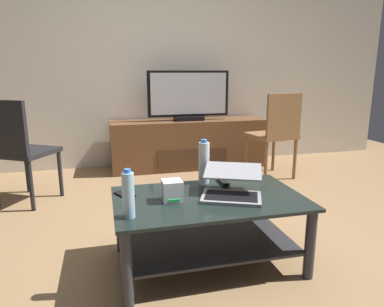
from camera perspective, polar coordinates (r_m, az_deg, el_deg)
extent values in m
plane|color=olive|center=(2.52, 1.67, -14.13)|extent=(7.68, 7.68, 0.00)
cube|color=beige|center=(4.47, -6.54, 16.23)|extent=(6.40, 0.12, 2.80)
cube|color=black|center=(2.10, 2.76, -7.31)|extent=(1.11, 0.68, 0.02)
cube|color=#2D2D33|center=(2.21, 2.68, -13.91)|extent=(0.98, 0.59, 0.02)
cylinder|color=#2D2D33|center=(1.85, -10.51, -17.93)|extent=(0.06, 0.06, 0.41)
cylinder|color=#2D2D33|center=(2.15, 18.60, -13.81)|extent=(0.06, 0.06, 0.41)
cylinder|color=#2D2D33|center=(2.37, -11.52, -10.75)|extent=(0.06, 0.06, 0.41)
cylinder|color=#2D2D33|center=(2.61, 11.68, -8.48)|extent=(0.06, 0.06, 0.41)
cube|color=brown|center=(4.31, -0.61, 1.60)|extent=(1.86, 0.46, 0.58)
cube|color=#432A18|center=(4.11, 0.16, -0.62)|extent=(0.84, 0.01, 0.20)
cube|color=black|center=(4.23, -0.55, 5.75)|extent=(0.34, 0.20, 0.05)
cube|color=black|center=(4.21, -0.56, 9.69)|extent=(0.98, 0.04, 0.53)
cube|color=#B2B7C1|center=(4.18, -0.49, 9.67)|extent=(0.91, 0.01, 0.48)
cube|color=brown|center=(3.97, 12.70, 2.85)|extent=(0.51, 0.51, 0.04)
cube|color=brown|center=(3.78, 14.69, 5.85)|extent=(0.42, 0.11, 0.47)
cylinder|color=brown|center=(4.28, 13.08, 0.24)|extent=(0.04, 0.04, 0.45)
cylinder|color=brown|center=(4.06, 8.79, -0.24)|extent=(0.04, 0.04, 0.45)
cylinder|color=brown|center=(3.99, 16.34, -0.88)|extent=(0.04, 0.04, 0.45)
cylinder|color=brown|center=(3.76, 11.90, -1.47)|extent=(0.04, 0.04, 0.45)
cube|color=black|center=(3.45, -25.31, 0.21)|extent=(0.60, 0.60, 0.04)
cube|color=black|center=(3.27, -28.04, 3.51)|extent=(0.38, 0.25, 0.47)
cylinder|color=black|center=(3.53, -20.58, -3.10)|extent=(0.04, 0.04, 0.44)
cylinder|color=black|center=(3.77, -25.18, -2.51)|extent=(0.04, 0.04, 0.44)
cylinder|color=black|center=(3.25, -24.63, -4.82)|extent=(0.04, 0.04, 0.44)
cube|color=gray|center=(2.07, 6.39, -7.09)|extent=(0.41, 0.35, 0.02)
cube|color=black|center=(2.07, 6.39, -6.83)|extent=(0.35, 0.29, 0.00)
cube|color=gray|center=(2.17, 6.67, -2.82)|extent=(0.41, 0.35, 0.05)
cube|color=#3F8CD8|center=(2.16, 6.66, -2.87)|extent=(0.36, 0.31, 0.04)
cube|color=silver|center=(2.02, -3.25, -6.03)|extent=(0.11, 0.11, 0.12)
cube|color=#19D84C|center=(1.98, -2.92, -7.63)|extent=(0.07, 0.00, 0.01)
cylinder|color=silver|center=(2.32, 1.97, -1.55)|extent=(0.07, 0.07, 0.27)
cylinder|color=blue|center=(2.28, 2.00, 2.00)|extent=(0.04, 0.04, 0.02)
cylinder|color=#99C6E5|center=(1.80, -10.28, -6.70)|extent=(0.06, 0.06, 0.24)
cylinder|color=blue|center=(1.77, -10.45, -2.79)|extent=(0.03, 0.03, 0.02)
cube|color=black|center=(2.16, -10.86, -6.53)|extent=(0.13, 0.16, 0.01)
cube|color=black|center=(2.36, 5.03, -4.52)|extent=(0.05, 0.16, 0.02)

